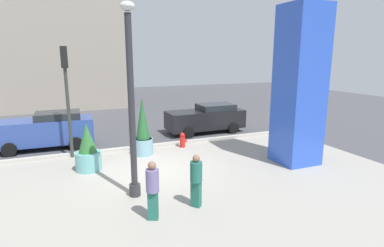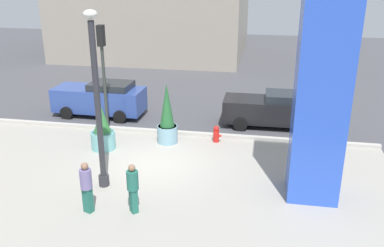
% 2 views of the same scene
% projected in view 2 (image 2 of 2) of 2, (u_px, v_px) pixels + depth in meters
% --- Properties ---
extents(ground_plane, '(60.00, 60.00, 0.00)m').
position_uv_depth(ground_plane, '(176.00, 127.00, 19.88)').
color(ground_plane, '#47474C').
extents(plaza_pavement, '(18.00, 10.00, 0.02)m').
position_uv_depth(plaza_pavement, '(139.00, 189.00, 14.35)').
color(plaza_pavement, '#9E998E').
rests_on(plaza_pavement, ground_plane).
extents(curb_strip, '(18.00, 0.24, 0.16)m').
position_uv_depth(curb_strip, '(172.00, 132.00, 19.04)').
color(curb_strip, '#B7B2A8').
rests_on(curb_strip, ground_plane).
extents(lamp_post, '(0.44, 0.44, 5.97)m').
position_uv_depth(lamp_post, '(98.00, 106.00, 13.56)').
color(lamp_post, '#2D2D33').
rests_on(lamp_post, ground_plane).
extents(art_pillar_blue, '(1.58, 1.58, 6.44)m').
position_uv_depth(art_pillar_blue, '(320.00, 103.00, 12.92)').
color(art_pillar_blue, blue).
rests_on(art_pillar_blue, ground_plane).
extents(potted_plant_mid_plaza, '(1.00, 1.00, 1.92)m').
position_uv_depth(potted_plant_mid_plaza, '(103.00, 131.00, 17.27)').
color(potted_plant_mid_plaza, '#6BB2B2').
rests_on(potted_plant_mid_plaza, ground_plane).
extents(potted_plant_near_left, '(0.88, 0.88, 2.65)m').
position_uv_depth(potted_plant_near_left, '(167.00, 118.00, 17.79)').
color(potted_plant_near_left, '#7AA8B7').
rests_on(potted_plant_near_left, ground_plane).
extents(fire_hydrant, '(0.36, 0.26, 0.75)m').
position_uv_depth(fire_hydrant, '(216.00, 134.00, 18.08)').
color(fire_hydrant, red).
rests_on(fire_hydrant, ground_plane).
extents(traffic_light_corner, '(0.28, 0.42, 4.85)m').
position_uv_depth(traffic_light_corner, '(103.00, 62.00, 18.30)').
color(traffic_light_corner, '#333833').
rests_on(traffic_light_corner, ground_plane).
extents(car_far_lane, '(4.60, 2.04, 1.77)m').
position_uv_depth(car_far_lane, '(100.00, 98.00, 21.17)').
color(car_far_lane, '#2D4793').
rests_on(car_far_lane, ground_plane).
extents(car_passing_lane, '(4.59, 2.00, 1.67)m').
position_uv_depth(car_passing_lane, '(274.00, 109.00, 19.74)').
color(car_passing_lane, black).
rests_on(car_passing_lane, ground_plane).
extents(pedestrian_by_curb, '(0.51, 0.51, 1.63)m').
position_uv_depth(pedestrian_by_curb, '(133.00, 186.00, 12.69)').
color(pedestrian_by_curb, '#236656').
rests_on(pedestrian_by_curb, ground_plane).
extents(pedestrian_crossing, '(0.47, 0.47, 1.69)m').
position_uv_depth(pedestrian_crossing, '(86.00, 185.00, 12.68)').
color(pedestrian_crossing, '#236656').
rests_on(pedestrian_crossing, ground_plane).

